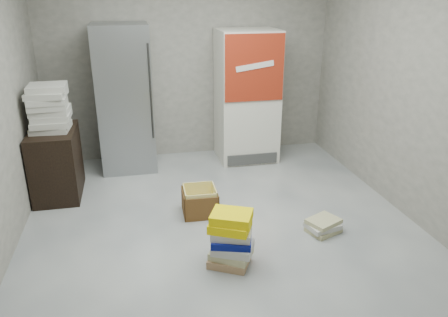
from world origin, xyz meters
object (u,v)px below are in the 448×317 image
at_px(wood_shelf, 57,163).
at_px(phonebook_stack_main, 231,239).
at_px(cardboard_box, 200,203).
at_px(steel_fridge, 125,99).
at_px(coke_cooler, 247,96).

xyz_separation_m(wood_shelf, phonebook_stack_main, (1.67, -1.81, -0.15)).
bearing_deg(cardboard_box, wood_shelf, 153.89).
bearing_deg(wood_shelf, phonebook_stack_main, -47.30).
xyz_separation_m(steel_fridge, cardboard_box, (0.72, -1.55, -0.83)).
relative_size(steel_fridge, wood_shelf, 2.37).
bearing_deg(steel_fridge, coke_cooler, -0.18).
xyz_separation_m(coke_cooler, cardboard_box, (-0.93, -1.54, -0.78)).
bearing_deg(coke_cooler, wood_shelf, -163.72).
bearing_deg(coke_cooler, steel_fridge, 179.82).
bearing_deg(steel_fridge, phonebook_stack_main, -71.67).
relative_size(coke_cooler, phonebook_stack_main, 3.56).
height_order(wood_shelf, phonebook_stack_main, wood_shelf).
distance_m(phonebook_stack_main, cardboard_box, 1.01).
bearing_deg(steel_fridge, cardboard_box, -64.95).
distance_m(steel_fridge, wood_shelf, 1.23).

